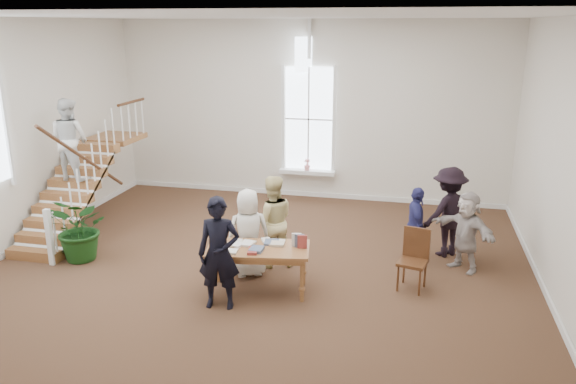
% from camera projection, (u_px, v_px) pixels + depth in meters
% --- Properties ---
extents(ground, '(10.00, 10.00, 0.00)m').
position_uv_depth(ground, '(263.00, 263.00, 10.68)').
color(ground, '#422D1A').
rests_on(ground, ground).
extents(room_shell, '(10.49, 10.00, 10.00)m').
position_uv_depth(room_shell, '(308.00, 182.00, 14.66)').
color(room_shell, silver).
rests_on(room_shell, ground).
extents(staircase, '(1.10, 4.10, 2.92)m').
position_uv_depth(staircase, '(73.00, 160.00, 11.85)').
color(staircase, brown).
rests_on(staircase, ground).
extents(library_table, '(1.81, 1.11, 0.85)m').
position_uv_depth(library_table, '(257.00, 252.00, 9.37)').
color(library_table, brown).
rests_on(library_table, ground).
extents(police_officer, '(0.72, 0.53, 1.83)m').
position_uv_depth(police_officer, '(219.00, 253.00, 8.80)').
color(police_officer, black).
rests_on(police_officer, ground).
extents(elderly_woman, '(0.93, 0.80, 1.60)m').
position_uv_depth(elderly_woman, '(248.00, 233.00, 9.98)').
color(elderly_woman, silver).
rests_on(elderly_woman, ground).
extents(person_yellow, '(1.04, 0.94, 1.74)m').
position_uv_depth(person_yellow, '(272.00, 221.00, 10.36)').
color(person_yellow, '#DBCA89').
rests_on(person_yellow, ground).
extents(woman_cluster_a, '(0.48, 0.90, 1.46)m').
position_uv_depth(woman_cluster_a, '(416.00, 225.00, 10.59)').
color(woman_cluster_a, navy).
rests_on(woman_cluster_a, ground).
extents(woman_cluster_b, '(1.30, 1.24, 1.77)m').
position_uv_depth(woman_cluster_b, '(448.00, 212.00, 10.83)').
color(woman_cluster_b, black).
rests_on(woman_cluster_b, ground).
extents(woman_cluster_c, '(1.32, 1.27, 1.50)m').
position_uv_depth(woman_cluster_c, '(466.00, 231.00, 10.20)').
color(woman_cluster_c, '#B8ACA5').
rests_on(woman_cluster_c, ground).
extents(floor_plant, '(1.40, 1.30, 1.29)m').
position_uv_depth(floor_plant, '(81.00, 228.00, 10.65)').
color(floor_plant, '#143D13').
rests_on(floor_plant, ground).
extents(side_chair, '(0.55, 0.55, 1.05)m').
position_uv_depth(side_chair, '(414.00, 255.00, 9.55)').
color(side_chair, '#3D2210').
rests_on(side_chair, ground).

